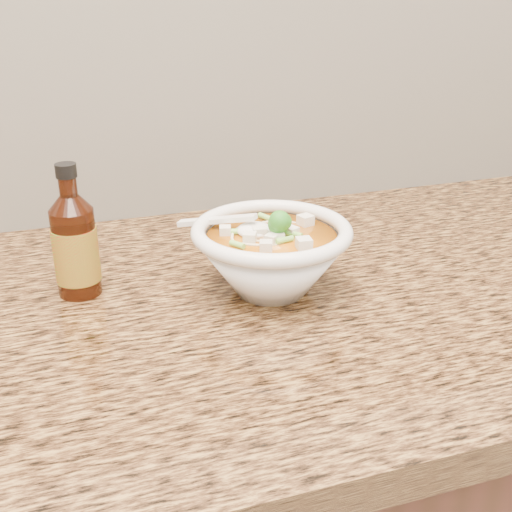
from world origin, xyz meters
name	(u,v)px	position (x,y,z in m)	size (l,w,h in m)	color
counter_slab	(104,327)	(0.00, 1.68, 0.88)	(4.00, 0.68, 0.04)	olive
soup_bowl	(271,257)	(0.21, 1.66, 0.95)	(0.20, 0.20, 0.11)	white
hot_sauce_bottle	(75,246)	(-0.02, 1.73, 0.96)	(0.06, 0.06, 0.17)	#3D1508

